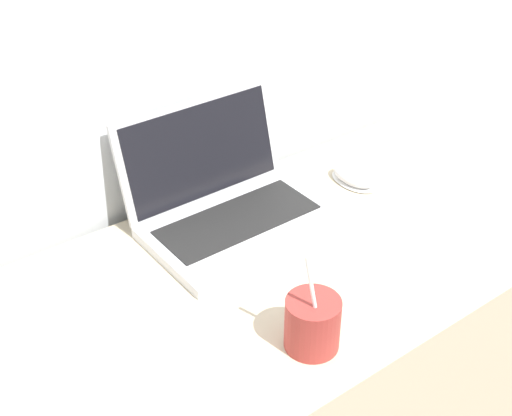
# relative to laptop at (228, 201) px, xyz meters

# --- Properties ---
(desk) EXTENTS (1.17, 0.58, 0.77)m
(desk) POSITION_rel_laptop_xyz_m (0.04, -0.16, -0.43)
(desk) COLOR beige
(desk) RESTS_ON ground_plane
(laptop) EXTENTS (0.35, 0.28, 0.21)m
(laptop) POSITION_rel_laptop_xyz_m (0.00, 0.00, 0.00)
(laptop) COLOR silver
(laptop) RESTS_ON desk
(drink_cup) EXTENTS (0.09, 0.09, 0.18)m
(drink_cup) POSITION_rel_laptop_xyz_m (-0.09, -0.35, -0.00)
(drink_cup) COLOR #9E332D
(drink_cup) RESTS_ON desk
(computer_mouse) EXTENTS (0.07, 0.11, 0.03)m
(computer_mouse) POSITION_rel_laptop_xyz_m (0.30, -0.04, -0.03)
(computer_mouse) COLOR white
(computer_mouse) RESTS_ON desk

